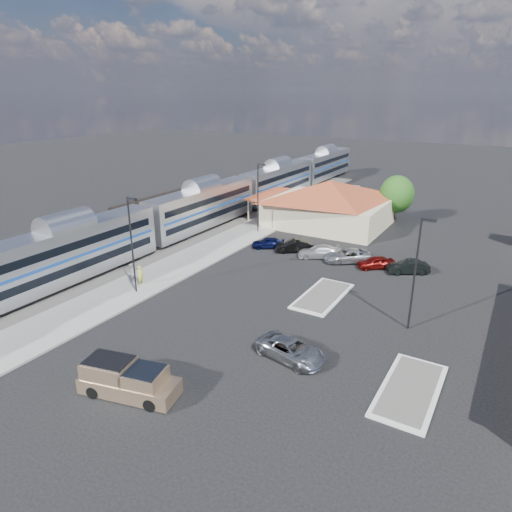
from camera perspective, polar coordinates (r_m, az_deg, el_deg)
The scene contains 22 objects.
ground at distance 41.57m, azimuth 2.16°, elevation -4.92°, with size 280.00×280.00×0.00m, color black.
railbed at distance 59.26m, azimuth -12.13°, elevation 2.43°, with size 16.00×100.00×0.12m, color #4C4944.
platform at distance 52.26m, azimuth -6.28°, elevation 0.42°, with size 5.50×92.00×0.18m, color gray.
passenger_train at distance 60.84m, azimuth -6.59°, elevation 5.95°, with size 3.00×104.00×5.55m.
freight_cars at distance 63.07m, azimuth -12.25°, elevation 5.25°, with size 2.80×46.00×4.00m.
station_depot at distance 63.10m, azimuth 9.05°, elevation 6.59°, with size 18.35×12.24×6.20m.
traffic_island_south at distance 41.65m, azimuth 8.34°, elevation -4.93°, with size 3.30×7.50×0.21m.
traffic_island_north at distance 30.88m, azimuth 18.69°, elevation -15.54°, with size 3.30×7.50×0.21m.
lamp_plat_s at distance 41.41m, azimuth -15.25°, elevation 2.19°, with size 1.08×0.25×9.00m.
lamp_plat_n at distance 58.27m, azimuth 0.32°, elevation 7.96°, with size 1.08×0.25×9.00m.
lamp_lot at distance 35.83m, azimuth 19.51°, elevation -1.06°, with size 1.08×0.25×9.00m.
tree_depot at distance 66.31m, azimuth 17.17°, elevation 7.39°, with size 4.71×4.71×6.63m.
pickup_truck at distance 29.62m, azimuth -15.56°, elevation -14.74°, with size 6.40×3.50×2.10m.
suv at distance 32.11m, azimuth 4.42°, elevation -11.61°, with size 2.36×5.12×1.42m, color #929599.
person_a at distance 44.30m, azimuth -14.21°, elevation -2.34°, with size 0.69×0.45×1.90m, color #D4D142.
person_b at distance 45.19m, azimuth -15.35°, elevation -2.06°, with size 0.88×0.69×1.81m, color silver.
parked_car_a at distance 53.60m, azimuth 1.57°, elevation 1.68°, with size 1.56×3.87×1.32m, color #0C1240.
parked_car_b at distance 52.44m, azimuth 4.79°, elevation 1.27°, with size 1.53×4.39×1.45m, color black.
parked_car_c at distance 50.97m, azimuth 7.87°, elevation 0.53°, with size 1.91×4.70×1.36m, color silver.
parked_car_d at distance 50.17m, azimuth 11.37°, elevation 0.04°, with size 2.38×5.17×1.44m, color #95999E.
parked_car_e at distance 49.05m, azimuth 14.75°, elevation -0.78°, with size 1.55×3.85×1.31m, color maroon.
parked_car_f at distance 48.64m, azimuth 18.46°, elevation -1.30°, with size 1.46×4.18×1.38m, color black.
Camera 1 is at (17.84, -33.20, 17.53)m, focal length 32.00 mm.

